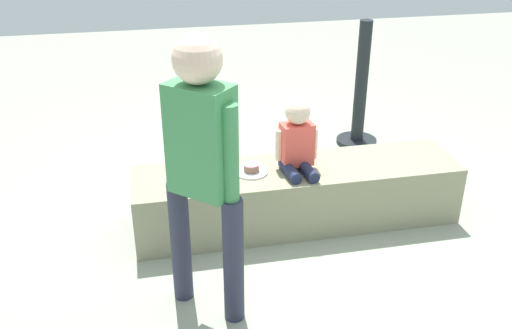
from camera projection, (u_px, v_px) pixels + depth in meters
name	position (u px, v px, depth m)	size (l,w,h in m)	color
ground_plane	(296.00, 221.00, 4.02)	(12.00, 12.00, 0.00)	gray
concrete_ledge	(297.00, 195.00, 3.93)	(2.21, 0.53, 0.41)	gray
child_seated	(297.00, 140.00, 3.72)	(0.28, 0.32, 0.48)	#1B2340
adult_standing	(202.00, 157.00, 2.81)	(0.36, 0.35, 1.54)	#2A2C41
cake_plate	(251.00, 170.00, 3.77)	(0.22, 0.22, 0.07)	white
gift_bag	(200.00, 144.00, 4.84)	(0.20, 0.11, 0.32)	#4C99E0
railing_post	(360.00, 100.00, 5.02)	(0.36, 0.36, 1.11)	black
water_bottle_near_gift	(284.00, 173.00, 4.49)	(0.06, 0.06, 0.19)	silver
party_cup_red	(218.00, 182.00, 4.41)	(0.08, 0.08, 0.10)	red
cake_box_white	(381.00, 176.00, 4.51)	(0.29, 0.27, 0.10)	white
handbag_black_leather	(300.00, 145.00, 4.91)	(0.27, 0.12, 0.30)	black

